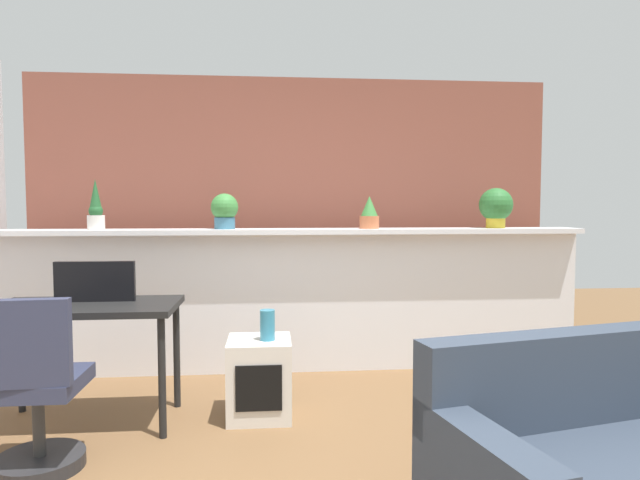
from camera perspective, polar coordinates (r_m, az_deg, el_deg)
divider_wall at (r=4.52m, az=-2.38°, el=-6.45°), size 4.67×0.16×1.12m
plant_shelf at (r=4.42m, az=-2.38°, el=0.91°), size 4.67×0.33×0.04m
brick_wall_behind at (r=5.05m, az=-2.73°, el=2.46°), size 4.67×0.10×2.50m
potted_plant_0 at (r=4.58m, az=-22.26°, el=3.00°), size 0.13×0.13×0.39m
potted_plant_1 at (r=4.44m, az=-9.88°, el=3.06°), size 0.22×0.22×0.28m
potted_plant_2 at (r=4.47m, az=5.14°, el=2.76°), size 0.16×0.16×0.26m
potted_plant_3 at (r=4.82m, az=17.79°, el=3.35°), size 0.28×0.28×0.33m
desk at (r=3.68m, az=-23.16°, el=-7.41°), size 1.10×0.60×0.75m
tv_monitor at (r=3.71m, az=-22.33°, el=-4.00°), size 0.49×0.04×0.25m
office_chair at (r=3.18m, az=-27.59°, el=-14.38°), size 0.45×0.46×0.91m
side_cube_shelf at (r=3.63m, az=-6.31°, el=-14.07°), size 0.40×0.41×0.50m
vase_on_shelf at (r=3.52m, az=-5.48°, el=-8.78°), size 0.09×0.09×0.19m
couch at (r=2.69m, az=29.07°, el=-20.20°), size 1.69×1.08×0.80m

